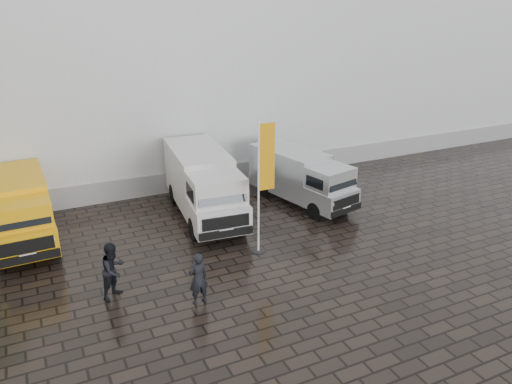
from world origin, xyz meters
TOP-DOWN VIEW (x-y plane):
  - ground at (0.00, 0.00)m, footprint 120.00×120.00m
  - exhibition_hall at (2.00, 16.00)m, footprint 44.00×16.00m
  - hall_plinth at (2.00, 7.95)m, footprint 44.00×0.15m
  - van_yellow at (-8.19, 5.14)m, footprint 2.28×5.52m
  - van_white at (-1.02, 4.50)m, footprint 2.73×6.59m
  - van_silver at (3.52, 4.04)m, footprint 3.02×5.74m
  - flagpole at (-0.13, 0.56)m, footprint 0.88×0.50m
  - wheelie_bin at (5.46, 7.32)m, footprint 0.73×0.73m
  - person_front at (-3.43, -1.69)m, footprint 0.67×0.48m
  - person_tent at (-5.70, -0.18)m, footprint 1.14×1.11m

SIDE VIEW (x-z plane):
  - ground at x=0.00m, z-range 0.00..0.00m
  - hall_plinth at x=2.00m, z-range 0.00..1.00m
  - wheelie_bin at x=5.46m, z-range 0.00..1.08m
  - person_front at x=-3.43m, z-range 0.00..1.73m
  - person_tent at x=-5.70m, z-range 0.00..1.85m
  - van_silver at x=3.52m, z-range 0.00..2.37m
  - van_yellow at x=-8.19m, z-range 0.00..2.52m
  - van_white at x=-1.02m, z-range 0.00..2.78m
  - flagpole at x=-0.13m, z-range 0.30..5.37m
  - exhibition_hall at x=2.00m, z-range 0.00..12.00m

